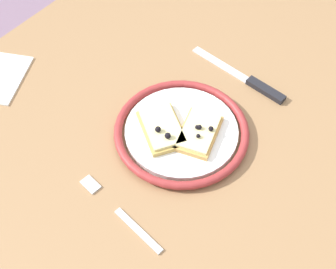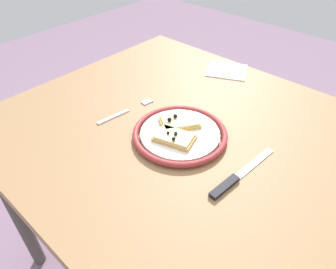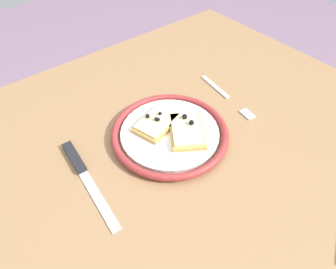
{
  "view_description": "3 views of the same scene",
  "coord_description": "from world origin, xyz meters",
  "px_view_note": "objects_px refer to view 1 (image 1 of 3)",
  "views": [
    {
      "loc": [
        -0.48,
        -0.35,
        1.5
      ],
      "look_at": [
        -0.05,
        -0.02,
        0.78
      ],
      "focal_mm": 49.77,
      "sensor_mm": 36.0,
      "label": 1
    },
    {
      "loc": [
        0.4,
        -0.55,
        1.32
      ],
      "look_at": [
        -0.04,
        -0.06,
        0.78
      ],
      "focal_mm": 33.12,
      "sensor_mm": 36.0,
      "label": 2
    },
    {
      "loc": [
        0.27,
        0.32,
        1.25
      ],
      "look_at": [
        -0.01,
        -0.03,
        0.78
      ],
      "focal_mm": 31.46,
      "sensor_mm": 36.0,
      "label": 3
    }
  ],
  "objects_px": {
    "pizza_slice_near": "(162,128)",
    "pizza_slice_far": "(199,132)",
    "fork": "(120,213)",
    "plate": "(181,131)",
    "dining_table": "(172,141)",
    "knife": "(253,83)"
  },
  "relations": [
    {
      "from": "pizza_slice_near",
      "to": "fork",
      "type": "height_order",
      "value": "pizza_slice_near"
    },
    {
      "from": "plate",
      "to": "knife",
      "type": "height_order",
      "value": "plate"
    },
    {
      "from": "pizza_slice_near",
      "to": "pizza_slice_far",
      "type": "distance_m",
      "value": 0.07
    },
    {
      "from": "knife",
      "to": "fork",
      "type": "xyz_separation_m",
      "value": [
        -0.41,
        0.02,
        -0.0
      ]
    },
    {
      "from": "fork",
      "to": "plate",
      "type": "bearing_deg",
      "value": 4.68
    },
    {
      "from": "pizza_slice_far",
      "to": "fork",
      "type": "height_order",
      "value": "pizza_slice_far"
    },
    {
      "from": "pizza_slice_far",
      "to": "knife",
      "type": "xyz_separation_m",
      "value": [
        0.19,
        -0.01,
        -0.02
      ]
    },
    {
      "from": "dining_table",
      "to": "fork",
      "type": "height_order",
      "value": "fork"
    },
    {
      "from": "pizza_slice_near",
      "to": "pizza_slice_far",
      "type": "bearing_deg",
      "value": -60.6
    },
    {
      "from": "knife",
      "to": "pizza_slice_near",
      "type": "bearing_deg",
      "value": 163.13
    },
    {
      "from": "dining_table",
      "to": "pizza_slice_far",
      "type": "distance_m",
      "value": 0.13
    },
    {
      "from": "pizza_slice_far",
      "to": "fork",
      "type": "xyz_separation_m",
      "value": [
        -0.21,
        0.02,
        -0.02
      ]
    },
    {
      "from": "dining_table",
      "to": "plate",
      "type": "relative_size",
      "value": 4.32
    },
    {
      "from": "dining_table",
      "to": "plate",
      "type": "height_order",
      "value": "plate"
    },
    {
      "from": "dining_table",
      "to": "fork",
      "type": "xyz_separation_m",
      "value": [
        -0.23,
        -0.05,
        0.08
      ]
    },
    {
      "from": "knife",
      "to": "plate",
      "type": "bearing_deg",
      "value": 168.42
    },
    {
      "from": "dining_table",
      "to": "plate",
      "type": "bearing_deg",
      "value": -120.23
    },
    {
      "from": "dining_table",
      "to": "knife",
      "type": "relative_size",
      "value": 4.75
    },
    {
      "from": "plate",
      "to": "knife",
      "type": "distance_m",
      "value": 0.21
    },
    {
      "from": "pizza_slice_far",
      "to": "knife",
      "type": "height_order",
      "value": "pizza_slice_far"
    },
    {
      "from": "dining_table",
      "to": "pizza_slice_far",
      "type": "xyz_separation_m",
      "value": [
        -0.01,
        -0.07,
        0.1
      ]
    },
    {
      "from": "pizza_slice_far",
      "to": "knife",
      "type": "distance_m",
      "value": 0.19
    }
  ]
}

